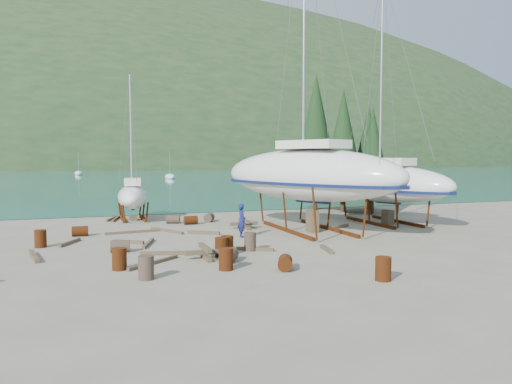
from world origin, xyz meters
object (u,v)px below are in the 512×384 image
object	(u,v)px
worker	(242,220)
small_sailboat_shore	(132,196)
large_sailboat_far	(384,183)
large_sailboat_near	(308,174)

from	to	relation	value
worker	small_sailboat_shore	bearing A→B (deg)	28.21
large_sailboat_far	small_sailboat_shore	bearing A→B (deg)	135.97
large_sailboat_far	small_sailboat_shore	xyz separation A→B (m)	(-15.92, 7.60, -1.02)
large_sailboat_near	large_sailboat_far	size ratio (longest dim) A/B	1.28
large_sailboat_near	small_sailboat_shore	distance (m)	13.23
large_sailboat_far	worker	xyz separation A→B (m)	(-10.93, -2.41, -1.79)
large_sailboat_far	worker	bearing A→B (deg)	173.91
large_sailboat_near	small_sailboat_shore	size ratio (longest dim) A/B	2.07
large_sailboat_near	large_sailboat_far	bearing A→B (deg)	-11.81
large_sailboat_far	small_sailboat_shore	world-z (taller)	large_sailboat_far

